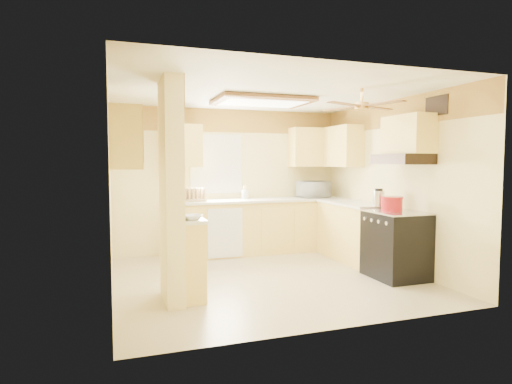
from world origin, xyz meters
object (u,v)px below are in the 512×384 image
object	(u,v)px
dutch_oven	(392,204)
bowl	(192,217)
stove	(396,244)
microwave	(314,189)
kettle	(379,198)

from	to	relation	value
dutch_oven	bowl	bearing A→B (deg)	-176.26
stove	microwave	distance (m)	2.25
microwave	stove	bearing A→B (deg)	85.88
microwave	bowl	distance (m)	3.50
stove	bowl	size ratio (longest dim) A/B	4.00
microwave	dutch_oven	size ratio (longest dim) A/B	1.78
kettle	stove	bearing A→B (deg)	-93.52
stove	microwave	size ratio (longest dim) A/B	1.71
microwave	bowl	world-z (taller)	microwave
stove	kettle	distance (m)	0.75
microwave	kettle	xyz separation A→B (m)	(0.21, -1.69, -0.03)
stove	bowl	world-z (taller)	bowl
bowl	dutch_oven	bearing A→B (deg)	3.74
microwave	dutch_oven	distance (m)	2.12
microwave	kettle	world-z (taller)	microwave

